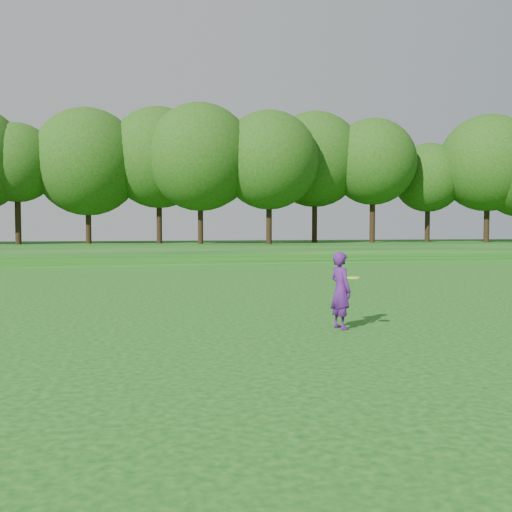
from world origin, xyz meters
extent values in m
plane|color=#0D4811|center=(0.00, 0.00, 0.00)|extent=(140.00, 140.00, 0.00)
cube|color=#0D4811|center=(0.00, 34.00, 0.30)|extent=(130.00, 30.00, 0.60)
cube|color=gray|center=(0.00, 20.00, 0.02)|extent=(130.00, 1.60, 0.04)
imported|color=#4B186E|center=(3.65, -0.07, 0.79)|extent=(0.52, 0.66, 1.58)
cylinder|color=#CBFF28|center=(3.79, -0.43, 1.08)|extent=(0.26, 0.26, 0.03)
camera|label=1|loc=(-0.22, -11.13, 2.10)|focal=40.00mm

